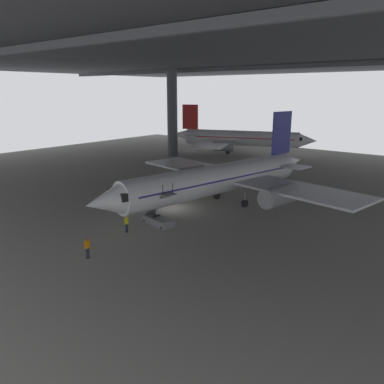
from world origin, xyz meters
The scene contains 7 objects.
ground_plane centered at (0.00, 0.00, 0.00)m, with size 110.00×110.00×0.00m, color gray.
hangar_structure centered at (-0.12, 13.80, 17.78)m, with size 121.00×99.00×18.44m.
airplane_main centered at (3.88, 4.16, 3.25)m, with size 31.84×32.60×10.40m.
boarding_stairs centered at (2.76, -4.90, 0.71)m, with size 4.16×2.11×4.44m.
crew_worker_near_nose centered at (3.95, -14.34, 1.00)m, with size 0.24×0.55×1.75m.
crew_worker_by_stairs centered at (2.02, -8.49, 0.97)m, with size 0.28×0.54×1.70m.
airplane_distant centered at (-15.50, 39.00, 3.20)m, with size 30.45×30.30×10.10m.
Camera 1 is at (28.17, -31.25, 12.94)m, focal length 35.98 mm.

